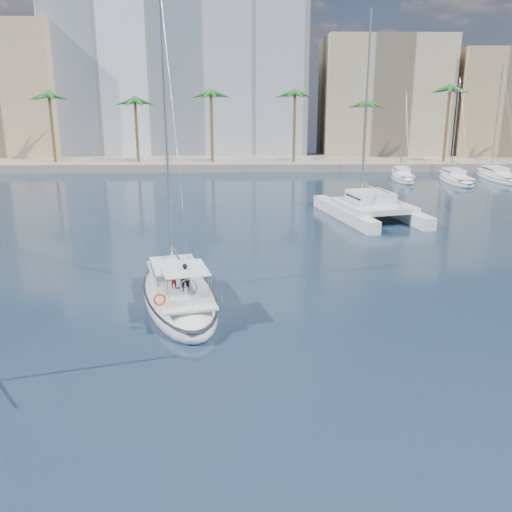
{
  "coord_description": "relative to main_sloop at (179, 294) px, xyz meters",
  "views": [
    {
      "loc": [
        -1.16,
        -28.94,
        12.05
      ],
      "look_at": [
        -0.57,
        1.5,
        2.98
      ],
      "focal_mm": 40.0,
      "sensor_mm": 36.0,
      "label": 1
    }
  ],
  "objects": [
    {
      "name": "palm_right",
      "position": [
        39.03,
        55.01,
        9.74
      ],
      "size": [
        3.6,
        3.6,
        12.3
      ],
      "color": "brown",
      "rests_on": "ground"
    },
    {
      "name": "main_sloop",
      "position": [
        0.0,
        0.0,
        0.0
      ],
      "size": [
        6.85,
        12.88,
        18.24
      ],
      "rotation": [
        0.0,
        0.0,
        0.25
      ],
      "color": "white",
      "rests_on": "ground"
    },
    {
      "name": "building_beige",
      "position": [
        27.03,
        68.01,
        9.46
      ],
      "size": [
        20.0,
        14.0,
        20.0
      ],
      "primitive_type": "cube",
      "color": "tan",
      "rests_on": "ground"
    },
    {
      "name": "ground",
      "position": [
        5.03,
        -1.99,
        -0.54
      ],
      "size": [
        160.0,
        160.0,
        0.0
      ],
      "primitive_type": "plane",
      "color": "black",
      "rests_on": "ground"
    },
    {
      "name": "moored_yacht_b",
      "position": [
        31.53,
        43.01,
        -0.54
      ],
      "size": [
        3.32,
        10.83,
        13.72
      ],
      "primitive_type": null,
      "rotation": [
        0.0,
        0.0,
        -0.02
      ],
      "color": "white",
      "rests_on": "ground"
    },
    {
      "name": "palm_centre",
      "position": [
        5.03,
        55.01,
        9.74
      ],
      "size": [
        3.6,
        3.6,
        12.3
      ],
      "color": "brown",
      "rests_on": "ground"
    },
    {
      "name": "building_modern",
      "position": [
        -6.97,
        71.01,
        13.46
      ],
      "size": [
        42.0,
        16.0,
        28.0
      ],
      "primitive_type": "cube",
      "color": "white",
      "rests_on": "ground"
    },
    {
      "name": "catamaran",
      "position": [
        15.83,
        22.22,
        0.63
      ],
      "size": [
        9.44,
        14.19,
        18.84
      ],
      "rotation": [
        0.0,
        0.0,
        0.24
      ],
      "color": "white",
      "rests_on": "ground"
    },
    {
      "name": "palm_left",
      "position": [
        -28.97,
        55.01,
        9.74
      ],
      "size": [
        3.6,
        3.6,
        12.3
      ],
      "color": "brown",
      "rests_on": "ground"
    },
    {
      "name": "moored_yacht_a",
      "position": [
        25.03,
        45.01,
        -0.54
      ],
      "size": [
        3.37,
        9.52,
        11.9
      ],
      "primitive_type": null,
      "rotation": [
        0.0,
        0.0,
        -0.07
      ],
      "color": "white",
      "rests_on": "ground"
    },
    {
      "name": "building_tan_right",
      "position": [
        47.03,
        66.01,
        8.46
      ],
      "size": [
        18.0,
        12.0,
        18.0
      ],
      "primitive_type": "cube",
      "color": "tan",
      "rests_on": "ground"
    },
    {
      "name": "moored_yacht_c",
      "position": [
        38.03,
        45.01,
        -0.54
      ],
      "size": [
        3.98,
        12.33,
        15.54
      ],
      "primitive_type": null,
      "rotation": [
        0.0,
        0.0,
        0.03
      ],
      "color": "white",
      "rests_on": "ground"
    },
    {
      "name": "quay",
      "position": [
        5.03,
        59.01,
        0.06
      ],
      "size": [
        120.0,
        14.0,
        1.2
      ],
      "primitive_type": "cube",
      "color": "gray",
      "rests_on": "ground"
    },
    {
      "name": "seagull",
      "position": [
        -0.82,
        2.91,
        0.22
      ],
      "size": [
        1.12,
        0.48,
        0.21
      ],
      "color": "silver",
      "rests_on": "ground"
    }
  ]
}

